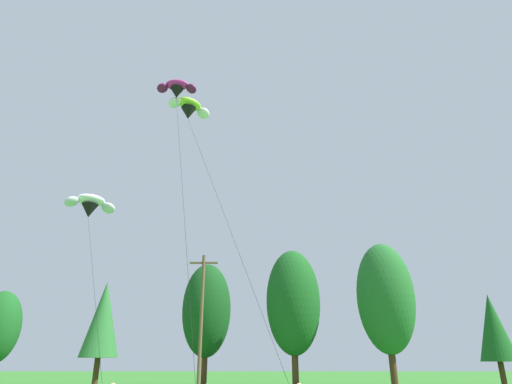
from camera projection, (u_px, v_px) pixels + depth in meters
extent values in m
cylinder|color=#472D19|center=(96.00, 372.00, 42.31)|extent=(0.57, 0.57, 2.67)
cone|color=#2D7033|center=(103.00, 318.00, 44.20)|extent=(3.86, 3.86, 7.61)
cylinder|color=#472D19|center=(204.00, 370.00, 43.15)|extent=(0.60, 0.60, 3.08)
ellipsoid|color=#144719|center=(207.00, 309.00, 45.33)|extent=(5.12, 5.12, 9.65)
cylinder|color=#472D19|center=(295.00, 370.00, 39.99)|extent=(0.62, 0.62, 3.25)
ellipsoid|color=#19561E|center=(293.00, 301.00, 42.29)|extent=(5.30, 5.30, 10.18)
cylinder|color=#472D19|center=(393.00, 369.00, 38.57)|extent=(0.63, 0.63, 3.34)
ellipsoid|color=#236628|center=(385.00, 297.00, 40.94)|extent=(5.39, 5.39, 10.44)
cylinder|color=#472D19|center=(503.00, 374.00, 42.00)|extent=(0.53, 0.53, 2.32)
cone|color=#19561E|center=(493.00, 327.00, 43.64)|extent=(3.56, 3.56, 6.59)
cylinder|color=brown|center=(201.00, 322.00, 31.81)|extent=(0.26, 0.26, 10.14)
cube|color=brown|center=(204.00, 263.00, 33.46)|extent=(2.20, 0.14, 0.14)
ellipsoid|color=white|center=(91.00, 200.00, 32.57)|extent=(2.52, 2.28, 1.04)
ellipsoid|color=silver|center=(108.00, 208.00, 33.10)|extent=(1.47, 1.50, 1.24)
ellipsoid|color=silver|center=(72.00, 202.00, 31.75)|extent=(1.46, 1.46, 1.24)
cone|color=black|center=(89.00, 211.00, 32.35)|extent=(1.67, 1.67, 1.04)
cylinder|color=black|center=(92.00, 269.00, 23.27)|extent=(7.59, 14.79, 10.85)
ellipsoid|color=#D12893|center=(177.00, 85.00, 28.15)|extent=(1.53, 0.97, 0.72)
ellipsoid|color=#66144C|center=(191.00, 89.00, 28.08)|extent=(0.93, 0.81, 0.85)
ellipsoid|color=#66144C|center=(162.00, 88.00, 28.02)|extent=(0.88, 0.81, 0.85)
cone|color=black|center=(177.00, 93.00, 28.01)|extent=(0.88, 0.88, 0.72)
cylinder|color=black|center=(183.00, 193.00, 20.78)|extent=(3.35, 8.60, 16.78)
ellipsoid|color=#93D633|center=(189.00, 104.00, 28.89)|extent=(2.02, 1.88, 0.91)
ellipsoid|color=white|center=(203.00, 113.00, 29.39)|extent=(1.17, 1.19, 1.05)
ellipsoid|color=white|center=(174.00, 103.00, 28.17)|extent=(1.16, 1.19, 1.05)
cone|color=black|center=(188.00, 113.00, 28.71)|extent=(1.38, 1.38, 0.85)
cylinder|color=black|center=(223.00, 212.00, 21.41)|extent=(5.93, 8.90, 16.29)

